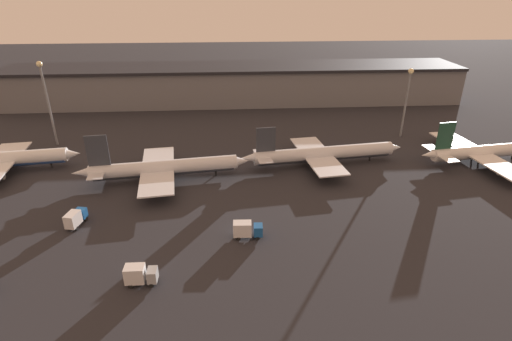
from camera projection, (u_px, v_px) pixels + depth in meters
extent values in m
plane|color=#26262B|center=(244.00, 234.00, 85.45)|extent=(600.00, 600.00, 0.00)
cube|color=slate|center=(234.00, 85.00, 176.60)|extent=(196.67, 24.34, 14.73)
cube|color=black|center=(234.00, 67.00, 173.18)|extent=(196.67, 26.34, 1.20)
cylinder|color=white|center=(6.00, 159.00, 112.49)|extent=(32.63, 8.01, 4.00)
cylinder|color=#2D519E|center=(7.00, 161.00, 112.79)|extent=(30.95, 7.22, 3.40)
cone|color=white|center=(72.00, 154.00, 115.49)|extent=(5.23, 4.37, 3.80)
cube|color=white|center=(0.00, 161.00, 112.43)|extent=(12.14, 28.19, 0.36)
cylinder|color=gray|center=(15.00, 154.00, 119.95)|extent=(4.64, 2.73, 2.20)
cylinder|color=black|center=(51.00, 165.00, 115.69)|extent=(0.50, 0.50, 1.80)
cylinder|color=black|center=(5.00, 166.00, 114.88)|extent=(0.50, 0.50, 1.80)
cylinder|color=black|center=(1.00, 171.00, 112.04)|extent=(0.50, 0.50, 1.80)
cylinder|color=silver|center=(165.00, 167.00, 107.43)|extent=(39.14, 8.75, 3.91)
cylinder|color=#333842|center=(165.00, 169.00, 107.73)|extent=(37.14, 7.93, 3.33)
cone|color=silver|center=(241.00, 161.00, 110.99)|extent=(5.13, 4.28, 3.72)
cone|color=silver|center=(83.00, 173.00, 103.71)|extent=(6.24, 4.04, 3.33)
cube|color=#333842|center=(97.00, 151.00, 101.99)|extent=(5.49, 1.08, 8.31)
cube|color=silver|center=(98.00, 170.00, 104.23)|extent=(5.26, 11.42, 0.24)
cube|color=silver|center=(158.00, 169.00, 107.31)|extent=(12.37, 31.43, 0.36)
cylinder|color=gray|center=(163.00, 161.00, 115.67)|extent=(4.54, 2.67, 2.15)
cylinder|color=gray|center=(162.00, 188.00, 100.48)|extent=(4.54, 2.67, 2.15)
cylinder|color=black|center=(216.00, 173.00, 111.00)|extent=(0.50, 0.50, 1.76)
cylinder|color=black|center=(159.00, 175.00, 109.70)|extent=(0.50, 0.50, 1.76)
cylinder|color=black|center=(158.00, 180.00, 106.93)|extent=(0.50, 0.50, 1.76)
cylinder|color=silver|center=(324.00, 153.00, 116.29)|extent=(41.83, 9.08, 3.90)
cylinder|color=#333842|center=(324.00, 155.00, 116.58)|extent=(39.69, 8.24, 3.31)
cone|color=silver|center=(394.00, 148.00, 120.08)|extent=(5.11, 4.26, 3.70)
cone|color=silver|center=(249.00, 158.00, 112.34)|extent=(6.22, 4.02, 3.31)
cube|color=#333842|center=(266.00, 140.00, 110.92)|extent=(5.47, 1.08, 7.06)
cube|color=silver|center=(263.00, 156.00, 112.88)|extent=(5.15, 10.66, 0.24)
cube|color=silver|center=(317.00, 155.00, 116.14)|extent=(12.07, 29.33, 0.36)
cylinder|color=gray|center=(313.00, 149.00, 123.99)|extent=(4.52, 2.66, 2.14)
cylinder|color=gray|center=(331.00, 170.00, 109.85)|extent=(4.52, 2.66, 2.14)
cylinder|color=black|center=(370.00, 158.00, 120.02)|extent=(0.50, 0.50, 1.75)
cylinder|color=black|center=(315.00, 160.00, 118.53)|extent=(0.50, 0.50, 1.75)
cylinder|color=black|center=(319.00, 165.00, 115.76)|extent=(0.50, 0.50, 1.75)
cylinder|color=white|center=(482.00, 151.00, 118.24)|extent=(32.01, 7.56, 3.62)
cylinder|color=#ADB2B7|center=(482.00, 153.00, 118.51)|extent=(30.36, 6.83, 3.07)
cone|color=white|center=(430.00, 155.00, 115.17)|extent=(5.76, 3.73, 3.07)
cube|color=#1E4738|center=(446.00, 136.00, 113.44)|extent=(5.07, 1.03, 8.03)
cube|color=white|center=(440.00, 153.00, 115.60)|extent=(5.25, 13.61, 0.24)
cube|color=white|center=(477.00, 153.00, 118.16)|extent=(12.50, 37.55, 0.36)
cylinder|color=gray|center=(457.00, 144.00, 128.01)|extent=(4.19, 2.47, 1.99)
cylinder|color=gray|center=(504.00, 171.00, 109.71)|extent=(4.19, 2.47, 1.99)
cylinder|color=black|center=(512.00, 157.00, 121.28)|extent=(0.50, 0.50, 1.63)
cylinder|color=black|center=(472.00, 158.00, 120.37)|extent=(0.50, 0.50, 1.63)
cylinder|color=black|center=(479.00, 162.00, 117.81)|extent=(0.50, 0.50, 1.63)
cube|color=#9EA3A8|center=(152.00, 275.00, 70.76)|extent=(1.70, 2.47, 2.35)
cube|color=silver|center=(135.00, 274.00, 70.43)|extent=(3.49, 2.48, 3.13)
cylinder|color=black|center=(153.00, 278.00, 72.20)|extent=(0.90, 0.62, 0.90)
cylinder|color=black|center=(152.00, 285.00, 70.54)|extent=(0.90, 0.62, 0.90)
cylinder|color=black|center=(133.00, 279.00, 72.01)|extent=(0.90, 0.62, 0.90)
cylinder|color=black|center=(131.00, 286.00, 70.34)|extent=(0.90, 0.62, 0.90)
cube|color=#195199|center=(258.00, 230.00, 83.62)|extent=(1.93, 2.37, 2.27)
cube|color=silver|center=(242.00, 229.00, 83.37)|extent=(3.89, 2.45, 3.03)
cylinder|color=black|center=(257.00, 233.00, 85.00)|extent=(0.92, 0.61, 0.90)
cylinder|color=black|center=(257.00, 238.00, 83.44)|extent=(0.92, 0.61, 0.90)
cylinder|color=black|center=(239.00, 234.00, 84.90)|extent=(0.92, 0.61, 0.90)
cylinder|color=black|center=(239.00, 238.00, 83.34)|extent=(0.92, 0.61, 0.90)
cube|color=#195199|center=(81.00, 213.00, 89.73)|extent=(2.55, 2.21, 2.23)
cube|color=silver|center=(73.00, 219.00, 86.70)|extent=(2.94, 4.07, 2.98)
cylinder|color=black|center=(78.00, 218.00, 90.27)|extent=(0.73, 1.00, 0.90)
cylinder|color=black|center=(85.00, 219.00, 90.06)|extent=(0.73, 1.00, 0.90)
cylinder|color=black|center=(69.00, 228.00, 86.87)|extent=(0.73, 1.00, 0.90)
cylinder|color=black|center=(76.00, 228.00, 86.66)|extent=(0.73, 1.00, 0.90)
cylinder|color=slate|center=(49.00, 107.00, 127.07)|extent=(0.70, 0.70, 25.65)
sphere|color=beige|center=(39.00, 64.00, 121.31)|extent=(1.80, 1.80, 1.80)
cylinder|color=slate|center=(405.00, 106.00, 134.89)|extent=(0.70, 0.70, 21.94)
sphere|color=beige|center=(411.00, 71.00, 129.92)|extent=(1.80, 1.80, 1.80)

